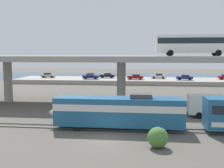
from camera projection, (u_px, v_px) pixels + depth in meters
ground_plane at (104, 139)px, 28.39m from camera, size 260.00×260.00×0.00m
rail_strip_near at (109, 130)px, 31.63m from camera, size 110.00×0.12×0.12m
rail_strip_far at (110, 127)px, 33.03m from camera, size 110.00×0.12×0.12m
train_locomotive at (113, 110)px, 32.05m from camera, size 15.67×3.04×4.18m
highway_overpass at (121, 61)px, 47.31m from camera, size 96.00×11.49×8.25m
transit_bus_on_overpass at (193, 43)px, 45.45m from camera, size 12.00×2.68×3.40m
service_truck_west at (212, 105)px, 38.02m from camera, size 6.80×2.46×3.04m
pier_parking_lot at (131, 81)px, 82.61m from camera, size 68.12×13.80×1.22m
parked_car_0 at (159, 76)px, 83.00m from camera, size 4.27×1.97×1.50m
parked_car_1 at (90, 75)px, 85.69m from camera, size 4.35×1.87×1.50m
parked_car_2 at (185, 77)px, 78.40m from camera, size 4.47×1.99×1.50m
parked_car_3 at (48, 75)px, 86.13m from camera, size 4.26×1.93×1.50m
parked_car_4 at (107, 75)px, 85.25m from camera, size 4.54×1.89×1.50m
parked_car_6 at (91, 76)px, 81.15m from camera, size 4.62×1.90×1.50m
parked_car_7 at (135, 77)px, 80.03m from camera, size 4.59×1.93×1.50m
harbor_water at (134, 76)px, 105.38m from camera, size 140.00×36.00×0.01m
shrub_right at (158, 138)px, 25.74m from camera, size 1.94×1.94×1.94m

